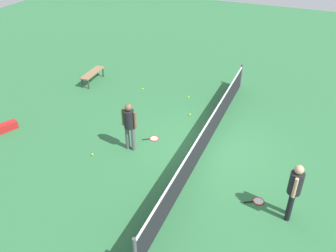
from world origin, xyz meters
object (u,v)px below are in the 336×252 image
(player_near_side, at_px, (129,123))
(player_far_side, at_px, (295,188))
(tennis_ball_near_player, at_px, (92,154))
(tennis_racket_near_player, at_px, (153,139))
(equipment_bag, at_px, (5,128))
(tennis_ball_by_net, at_px, (190,114))
(tennis_ball_baseline, at_px, (143,89))
(tennis_ball_midcourt, at_px, (188,97))
(tennis_racket_far_player, at_px, (257,201))
(courtside_bench, at_px, (93,73))

(player_near_side, height_order, player_far_side, same)
(player_far_side, xyz_separation_m, tennis_ball_near_player, (-0.25, -6.18, -0.98))
(player_far_side, height_order, tennis_racket_near_player, player_far_side)
(player_far_side, height_order, tennis_ball_near_player, player_far_side)
(tennis_racket_near_player, height_order, equipment_bag, equipment_bag)
(player_far_side, bearing_deg, player_near_side, -101.51)
(player_far_side, distance_m, tennis_racket_near_player, 5.20)
(player_far_side, xyz_separation_m, equipment_bag, (-0.26, -9.86, -0.87))
(tennis_ball_by_net, bearing_deg, player_near_side, -20.75)
(tennis_ball_near_player, relative_size, tennis_ball_baseline, 1.00)
(tennis_racket_near_player, bearing_deg, tennis_ball_near_player, -41.53)
(tennis_ball_by_net, relative_size, tennis_ball_midcourt, 1.00)
(tennis_ball_near_player, height_order, tennis_ball_baseline, same)
(player_far_side, bearing_deg, tennis_ball_midcourt, -138.00)
(player_far_side, relative_size, tennis_ball_baseline, 25.76)
(player_near_side, distance_m, tennis_racket_near_player, 1.36)
(tennis_ball_midcourt, distance_m, tennis_ball_baseline, 2.11)
(player_near_side, height_order, tennis_ball_by_net, player_near_side)
(tennis_racket_far_player, height_order, tennis_ball_baseline, tennis_ball_baseline)
(tennis_ball_baseline, xyz_separation_m, courtside_bench, (0.17, -2.41, 0.38))
(player_near_side, bearing_deg, tennis_ball_by_net, 159.25)
(tennis_ball_by_net, relative_size, courtside_bench, 0.04)
(tennis_racket_near_player, height_order, courtside_bench, courtside_bench)
(player_far_side, distance_m, equipment_bag, 9.90)
(tennis_ball_near_player, bearing_deg, tennis_ball_midcourt, 162.78)
(player_far_side, bearing_deg, tennis_ball_near_player, -92.30)
(tennis_ball_baseline, xyz_separation_m, equipment_bag, (4.85, -3.09, 0.11))
(tennis_ball_near_player, relative_size, equipment_bag, 0.08)
(player_far_side, bearing_deg, tennis_ball_baseline, -127.05)
(player_near_side, xyz_separation_m, courtside_bench, (-3.88, -3.99, -0.59))
(tennis_ball_near_player, distance_m, tennis_ball_baseline, 4.90)
(player_near_side, distance_m, tennis_ball_near_player, 1.61)
(tennis_racket_far_player, distance_m, tennis_ball_baseline, 7.68)
(tennis_ball_midcourt, height_order, equipment_bag, equipment_bag)
(courtside_bench, xyz_separation_m, equipment_bag, (4.68, -0.68, -0.28))
(player_far_side, relative_size, tennis_ball_near_player, 25.76)
(tennis_racket_near_player, bearing_deg, equipment_bag, -72.50)
(player_near_side, height_order, courtside_bench, player_near_side)
(tennis_ball_by_net, height_order, tennis_ball_midcourt, same)
(equipment_bag, bearing_deg, courtside_bench, 171.73)
(tennis_racket_near_player, xyz_separation_m, tennis_ball_by_net, (-2.00, 0.62, 0.02))
(tennis_ball_baseline, bearing_deg, tennis_ball_by_net, 64.85)
(player_far_side, bearing_deg, tennis_racket_near_player, -111.50)
(tennis_ball_by_net, xyz_separation_m, tennis_ball_baseline, (-1.24, -2.65, 0.00))
(tennis_ball_by_net, xyz_separation_m, equipment_bag, (3.61, -5.73, 0.11))
(tennis_racket_near_player, bearing_deg, player_far_side, 68.50)
(courtside_bench, bearing_deg, tennis_ball_near_player, 32.57)
(tennis_ball_baseline, relative_size, courtside_bench, 0.04)
(tennis_ball_by_net, distance_m, courtside_bench, 5.18)
(tennis_ball_baseline, bearing_deg, courtside_bench, -85.89)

